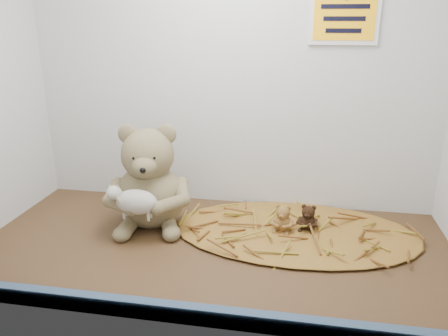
% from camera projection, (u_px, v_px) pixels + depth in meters
% --- Properties ---
extents(alcove_shell, '(1.20, 0.60, 0.90)m').
position_uv_depth(alcove_shell, '(219.00, 63.00, 1.05)').
color(alcove_shell, '#3E2915').
rests_on(alcove_shell, ground).
extents(front_rail, '(1.19, 0.02, 0.04)m').
position_uv_depth(front_rail, '(183.00, 313.00, 0.84)').
color(front_rail, '#374B6A').
rests_on(front_rail, shelf_floor).
extents(straw_bed, '(0.66, 0.38, 0.01)m').
position_uv_depth(straw_bed, '(295.00, 231.00, 1.18)').
color(straw_bed, olive).
rests_on(straw_bed, shelf_floor).
extents(main_teddy, '(0.27, 0.28, 0.29)m').
position_uv_depth(main_teddy, '(149.00, 176.00, 1.19)').
color(main_teddy, '#877853').
rests_on(main_teddy, shelf_floor).
extents(toy_lamb, '(0.14, 0.09, 0.09)m').
position_uv_depth(toy_lamb, '(137.00, 202.00, 1.11)').
color(toy_lamb, '#BDB4A9').
rests_on(toy_lamb, main_teddy).
extents(mini_teddy_tan, '(0.07, 0.07, 0.07)m').
position_uv_depth(mini_teddy_tan, '(283.00, 217.00, 1.16)').
color(mini_teddy_tan, '#9D6233').
rests_on(mini_teddy_tan, straw_bed).
extents(mini_teddy_brown, '(0.07, 0.07, 0.07)m').
position_uv_depth(mini_teddy_brown, '(308.00, 216.00, 1.17)').
color(mini_teddy_brown, black).
rests_on(mini_teddy_brown, straw_bed).
extents(wall_sign, '(0.16, 0.01, 0.11)m').
position_uv_depth(wall_sign, '(344.00, 19.00, 1.15)').
color(wall_sign, '#FFAD0D').
rests_on(wall_sign, back_wall).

